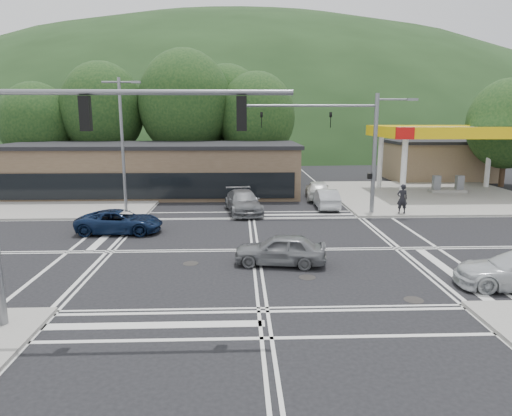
{
  "coord_description": "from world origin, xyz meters",
  "views": [
    {
      "loc": [
        -0.79,
        -21.77,
        6.52
      ],
      "look_at": [
        0.17,
        3.65,
        1.4
      ],
      "focal_mm": 32.0,
      "sensor_mm": 36.0,
      "label": 1
    }
  ],
  "objects_px": {
    "car_grey_center": "(280,249)",
    "car_queue_b": "(318,190)",
    "car_northbound": "(243,202)",
    "car_blue_west": "(120,222)",
    "pedestrian": "(402,199)",
    "car_queue_a": "(326,199)"
  },
  "relations": [
    {
      "from": "car_queue_a",
      "to": "pedestrian",
      "type": "relative_size",
      "value": 2.11
    },
    {
      "from": "car_blue_west",
      "to": "car_queue_a",
      "type": "xyz_separation_m",
      "value": [
        13.08,
        6.75,
        0.03
      ]
    },
    {
      "from": "car_grey_center",
      "to": "car_queue_b",
      "type": "relative_size",
      "value": 0.9
    },
    {
      "from": "car_blue_west",
      "to": "car_queue_b",
      "type": "xyz_separation_m",
      "value": [
        13.08,
        10.28,
        0.11
      ]
    },
    {
      "from": "car_blue_west",
      "to": "car_queue_a",
      "type": "height_order",
      "value": "car_queue_a"
    },
    {
      "from": "car_northbound",
      "to": "car_queue_b",
      "type": "bearing_deg",
      "value": 31.34
    },
    {
      "from": "car_blue_west",
      "to": "pedestrian",
      "type": "distance_m",
      "value": 18.1
    },
    {
      "from": "car_blue_west",
      "to": "pedestrian",
      "type": "height_order",
      "value": "pedestrian"
    },
    {
      "from": "car_grey_center",
      "to": "car_queue_b",
      "type": "xyz_separation_m",
      "value": [
        4.47,
        16.26,
        0.07
      ]
    },
    {
      "from": "car_queue_b",
      "to": "car_northbound",
      "type": "xyz_separation_m",
      "value": [
        -6.0,
        -5.0,
        -0.01
      ]
    },
    {
      "from": "car_blue_west",
      "to": "car_grey_center",
      "type": "xyz_separation_m",
      "value": [
        8.61,
        -5.97,
        0.03
      ]
    },
    {
      "from": "pedestrian",
      "to": "car_queue_b",
      "type": "bearing_deg",
      "value": -55.34
    },
    {
      "from": "car_grey_center",
      "to": "car_queue_b",
      "type": "distance_m",
      "value": 16.86
    },
    {
      "from": "car_grey_center",
      "to": "car_northbound",
      "type": "distance_m",
      "value": 11.36
    },
    {
      "from": "car_grey_center",
      "to": "pedestrian",
      "type": "height_order",
      "value": "pedestrian"
    },
    {
      "from": "car_queue_b",
      "to": "pedestrian",
      "type": "height_order",
      "value": "pedestrian"
    },
    {
      "from": "car_northbound",
      "to": "car_grey_center",
      "type": "bearing_deg",
      "value": -90.72
    },
    {
      "from": "car_grey_center",
      "to": "car_blue_west",
      "type": "bearing_deg",
      "value": -115.46
    },
    {
      "from": "pedestrian",
      "to": "car_queue_a",
      "type": "bearing_deg",
      "value": -32.46
    },
    {
      "from": "car_grey_center",
      "to": "car_northbound",
      "type": "height_order",
      "value": "car_northbound"
    },
    {
      "from": "car_blue_west",
      "to": "car_queue_b",
      "type": "height_order",
      "value": "car_queue_b"
    },
    {
      "from": "car_queue_a",
      "to": "pedestrian",
      "type": "distance_m",
      "value": 5.36
    }
  ]
}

